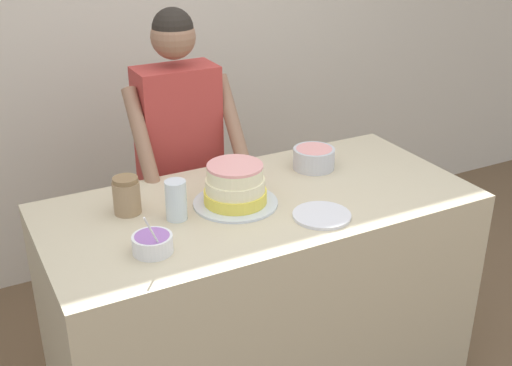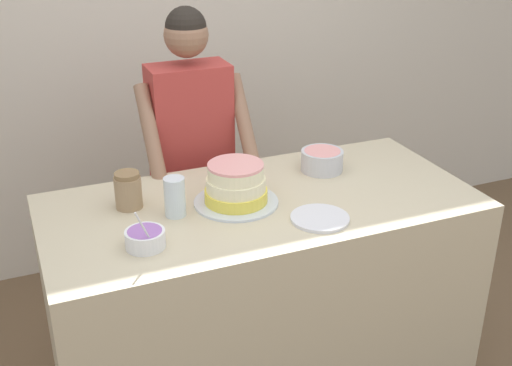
# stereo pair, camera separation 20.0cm
# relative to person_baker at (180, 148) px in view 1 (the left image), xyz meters

# --- Properties ---
(wall_back) EXTENTS (10.00, 0.05, 2.60)m
(wall_back) POSITION_rel_person_baker_xyz_m (0.10, 0.81, 0.33)
(wall_back) COLOR beige
(wall_back) RESTS_ON ground_plane
(counter) EXTENTS (1.67, 0.79, 0.95)m
(counter) POSITION_rel_person_baker_xyz_m (0.10, -0.59, -0.50)
(counter) COLOR #C6B793
(counter) RESTS_ON ground_plane
(person_baker) EXTENTS (0.49, 0.44, 1.60)m
(person_baker) POSITION_rel_person_baker_xyz_m (0.00, 0.00, 0.00)
(person_baker) COLOR #2D2D38
(person_baker) RESTS_ON ground_plane
(cake) EXTENTS (0.32, 0.32, 0.16)m
(cake) POSITION_rel_person_baker_xyz_m (-0.00, -0.58, 0.05)
(cake) COLOR silver
(cake) RESTS_ON counter
(frosting_bowl_purple) EXTENTS (0.13, 0.13, 0.16)m
(frosting_bowl_purple) POSITION_rel_person_baker_xyz_m (-0.40, -0.77, 0.01)
(frosting_bowl_purple) COLOR white
(frosting_bowl_purple) RESTS_ON counter
(frosting_bowl_pink) EXTENTS (0.18, 0.18, 0.09)m
(frosting_bowl_pink) POSITION_rel_person_baker_xyz_m (0.44, -0.42, 0.03)
(frosting_bowl_pink) COLOR silver
(frosting_bowl_pink) RESTS_ON counter
(drinking_glass) EXTENTS (0.08, 0.08, 0.15)m
(drinking_glass) POSITION_rel_person_baker_xyz_m (-0.24, -0.59, 0.05)
(drinking_glass) COLOR silver
(drinking_glass) RESTS_ON counter
(ceramic_plate) EXTENTS (0.22, 0.22, 0.01)m
(ceramic_plate) POSITION_rel_person_baker_xyz_m (0.23, -0.82, -0.02)
(ceramic_plate) COLOR silver
(ceramic_plate) RESTS_ON counter
(stoneware_jar) EXTENTS (0.10, 0.10, 0.14)m
(stoneware_jar) POSITION_rel_person_baker_xyz_m (-0.39, -0.46, 0.05)
(stoneware_jar) COLOR #9E7F5B
(stoneware_jar) RESTS_ON counter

